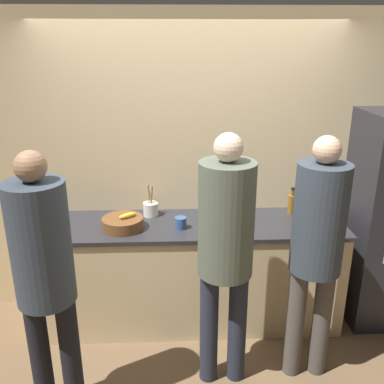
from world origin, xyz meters
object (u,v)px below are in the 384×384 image
utensil_crock (151,209)px  person_left (44,268)px  cup_blue (181,223)px  bottle_red (49,225)px  person_right (317,241)px  person_center (226,241)px  fruit_bowl (123,223)px  bottle_amber (292,203)px

utensil_crock → person_left: bearing=-116.8°
person_left → cup_blue: person_left is taller
bottle_red → cup_blue: bottle_red is taller
utensil_crock → bottle_red: size_ratio=1.67×
person_right → cup_blue: person_right is taller
person_center → cup_blue: bearing=114.9°
person_right → fruit_bowl: bearing=156.5°
person_right → utensil_crock: 1.44m
person_right → fruit_bowl: 1.49m
person_left → person_right: bearing=9.2°
fruit_bowl → cup_blue: fruit_bowl is taller
person_left → bottle_red: (-0.20, 0.83, -0.09)m
fruit_bowl → bottle_amber: 1.45m
person_left → person_center: 1.14m
person_center → person_right: bearing=3.3°
person_right → cup_blue: bearing=147.4°
person_center → fruit_bowl: size_ratio=5.58×
person_center → utensil_crock: size_ratio=6.68×
utensil_crock → cup_blue: bearing=-47.5°
person_right → utensil_crock: person_right is taller
fruit_bowl → bottle_amber: bearing=10.3°
cup_blue → person_left: bearing=-133.8°
bottle_red → cup_blue: 1.03m
person_left → person_right: person_right is taller
bottle_amber → fruit_bowl: bearing=-169.7°
person_left → utensil_crock: (0.57, 1.14, -0.09)m
person_left → bottle_amber: size_ratio=7.57×
person_right → bottle_red: 2.01m
person_center → bottle_amber: 1.12m
fruit_bowl → utensil_crock: 0.33m
person_center → bottle_red: person_center is taller
utensil_crock → bottle_amber: size_ratio=1.16×
fruit_bowl → bottle_red: (-0.57, -0.05, 0.02)m
bottle_red → person_center: bearing=-23.9°
utensil_crock → bottle_amber: 1.22m
bottle_red → bottle_amber: size_ratio=0.69×
person_right → bottle_red: size_ratio=11.00×
utensil_crock → bottle_red: utensil_crock is taller
person_center → fruit_bowl: (-0.75, 0.63, -0.13)m
utensil_crock → bottle_red: bearing=-158.4°
person_right → bottle_amber: (0.06, 0.85, -0.06)m
person_center → fruit_bowl: person_center is taller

